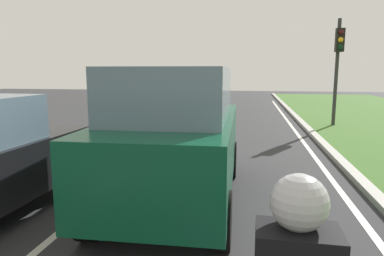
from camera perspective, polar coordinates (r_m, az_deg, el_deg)
ground_plane at (r=11.43m, az=-0.11°, el=-1.90°), size 60.00×60.00×0.00m
lane_line_center at (r=11.56m, az=-3.54°, el=-1.77°), size 0.12×32.00×0.01m
lane_line_right_edge at (r=11.40m, az=18.04°, el=-2.37°), size 0.12×32.00×0.01m
curb_right at (r=11.48m, az=20.52°, el=-2.14°), size 0.24×48.00×0.12m
car_suv_ahead at (r=5.77m, az=-2.66°, el=-1.20°), size 2.05×4.54×2.28m
traffic_light_near_right at (r=15.03m, az=22.99°, el=10.86°), size 0.32×0.50×4.28m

